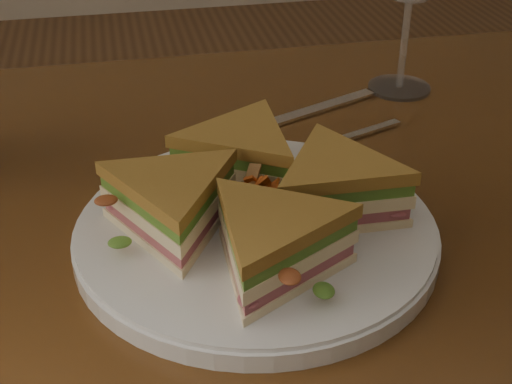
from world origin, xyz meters
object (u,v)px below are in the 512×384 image
(plate, at_px, (256,233))
(knife, at_px, (297,116))
(spoon, at_px, (300,151))
(table, at_px, (275,285))
(sandwich_wedges, at_px, (256,197))

(plate, relative_size, knife, 1.54)
(spoon, bearing_deg, table, -138.12)
(plate, bearing_deg, spoon, 61.46)
(plate, height_order, sandwich_wedges, sandwich_wedges)
(knife, bearing_deg, table, -133.47)
(table, relative_size, spoon, 6.83)
(sandwich_wedges, relative_size, spoon, 1.58)
(table, xyz_separation_m, spoon, (0.05, 0.09, 0.10))
(sandwich_wedges, bearing_deg, knife, 67.08)
(plate, distance_m, spoon, 0.16)
(table, height_order, plate, plate)
(table, xyz_separation_m, sandwich_wedges, (-0.03, -0.05, 0.14))
(knife, bearing_deg, spoon, -125.79)
(table, bearing_deg, sandwich_wedges, -119.92)
(plate, height_order, spoon, plate)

